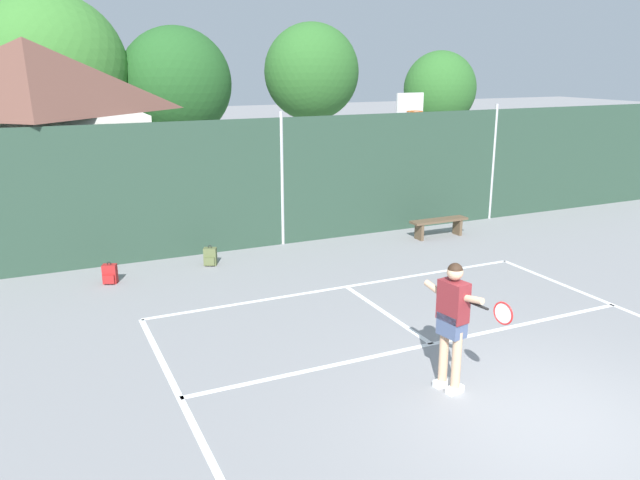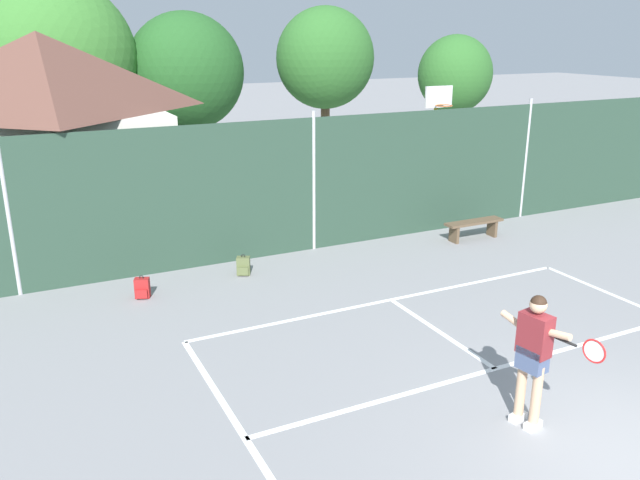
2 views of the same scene
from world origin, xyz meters
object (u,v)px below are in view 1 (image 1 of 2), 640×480
(backpack_olive, at_px, (210,257))
(basketball_hoop, at_px, (408,135))
(backpack_red, at_px, (110,274))
(tennis_player, at_px, (453,316))
(courtside_bench, at_px, (439,224))

(backpack_olive, bearing_deg, basketball_hoop, 22.10)
(basketball_hoop, distance_m, backpack_red, 9.90)
(basketball_hoop, distance_m, tennis_player, 11.24)
(backpack_olive, bearing_deg, tennis_player, -77.85)
(backpack_red, distance_m, courtside_bench, 8.28)
(tennis_player, xyz_separation_m, courtside_bench, (4.57, 6.77, -0.75))
(tennis_player, relative_size, backpack_olive, 4.01)
(backpack_olive, xyz_separation_m, courtside_bench, (6.06, -0.17, 0.17))
(tennis_player, xyz_separation_m, backpack_red, (-3.70, 6.62, -0.92))
(basketball_hoop, xyz_separation_m, backpack_red, (-9.15, -3.14, -2.12))
(tennis_player, relative_size, courtside_bench, 1.16)
(basketball_hoop, relative_size, backpack_olive, 7.67)
(tennis_player, xyz_separation_m, backpack_olive, (-1.49, 6.94, -0.92))
(basketball_hoop, height_order, backpack_red, basketball_hoop)
(courtside_bench, bearing_deg, backpack_olive, 178.39)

